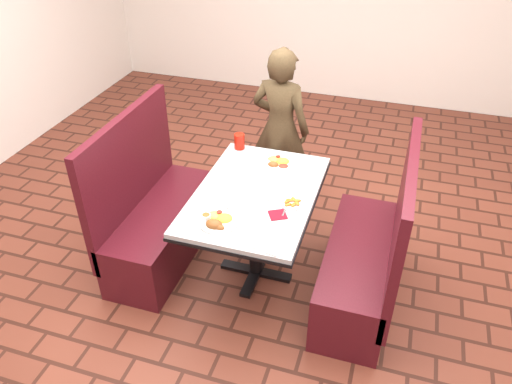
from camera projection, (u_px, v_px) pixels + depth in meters
The scene contains 15 objects.
room at pixel (256, 18), 2.74m from camera, with size 7.00×7.04×2.82m.
dining_table at pixel (256, 203), 3.45m from camera, with size 0.81×1.21×0.75m.
booth_bench_left at pixel (157, 219), 3.84m from camera, with size 0.47×1.20×1.17m.
booth_bench_right at pixel (366, 262), 3.44m from camera, with size 0.47×1.20×1.17m.
diner_person at pixel (280, 129), 4.26m from camera, with size 0.52×0.34×1.42m, color brown.
near_dinner_plate at pixel (218, 219), 3.10m from camera, with size 0.25×0.25×0.08m.
far_dinner_plate at pixel (278, 162), 3.69m from camera, with size 0.24×0.24×0.06m.
plantain_plate at pixel (292, 203), 3.28m from camera, with size 0.16×0.16×0.02m.
maroon_napkin at pixel (278, 215), 3.18m from camera, with size 0.11×0.11×0.00m, color maroon.
spoon_utensil at pixel (285, 210), 3.22m from camera, with size 0.01×0.13×0.00m, color #BCBDC1.
red_tumbler at pixel (239, 141), 3.87m from camera, with size 0.08×0.08×0.12m, color red.
paper_napkin at pixel (267, 244), 2.94m from camera, with size 0.19×0.14×0.01m, color white.
knife_utensil at pixel (227, 216), 3.15m from camera, with size 0.01×0.19×0.00m, color silver.
fork_utensil at pixel (219, 215), 3.17m from camera, with size 0.01×0.15×0.00m, color silver.
lettuce_shreds at pixel (264, 188), 3.44m from camera, with size 0.28×0.32×0.00m, color #7AAF46, non-canonical shape.
Camera 1 is at (0.84, -2.67, 2.68)m, focal length 35.00 mm.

